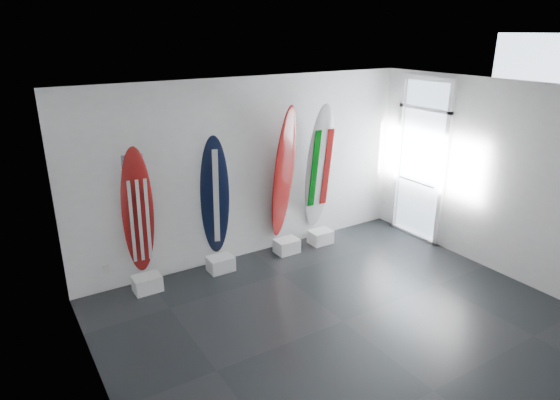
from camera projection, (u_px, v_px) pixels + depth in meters
floor at (343, 321)px, 6.43m from camera, size 6.00×6.00×0.00m
ceiling at (355, 93)px, 5.42m from camera, size 6.00×6.00×0.00m
wall_back at (250, 170)px, 7.92m from camera, size 6.00×0.00×6.00m
wall_front at (545, 313)px, 3.93m from camera, size 6.00×0.00×6.00m
wall_left at (95, 281)px, 4.43m from camera, size 0.00×5.00×5.00m
wall_right at (499, 179)px, 7.43m from camera, size 0.00×5.00×5.00m
display_block_usa at (147, 283)px, 7.15m from camera, size 0.40×0.30×0.24m
surfboard_usa at (138, 212)px, 6.86m from camera, size 0.48×0.35×1.97m
display_block_navy at (221, 264)px, 7.75m from camera, size 0.40×0.30×0.24m
surfboard_navy at (215, 197)px, 7.46m from camera, size 0.52×0.41×1.99m
display_block_swiss at (287, 246)px, 8.39m from camera, size 0.40×0.30×0.24m
surfboard_swiss at (284, 174)px, 8.04m from camera, size 0.63×0.54×2.33m
display_block_italy at (321, 237)px, 8.75m from camera, size 0.40×0.30×0.24m
surfboard_italy at (319, 168)px, 8.41m from camera, size 0.56×0.47×2.31m
wall_outlet at (106, 270)px, 7.07m from camera, size 0.09×0.02×0.13m
glass_door at (421, 162)px, 8.68m from camera, size 0.12×1.16×2.85m
balcony at (463, 197)px, 9.65m from camera, size 2.80×2.20×1.20m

